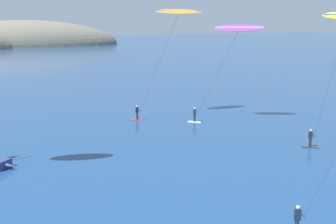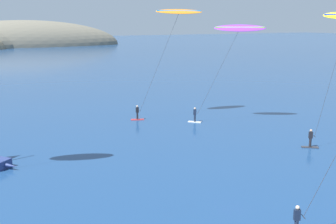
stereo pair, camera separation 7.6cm
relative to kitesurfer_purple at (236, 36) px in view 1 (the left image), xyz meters
name	(u,v)px [view 1 (the left image)]	position (x,y,z in m)	size (l,w,h in m)	color
kitesurfer_purple	(236,36)	(0.00, 0.00, 0.00)	(7.42, 4.97, 10.96)	silver
kitesurfer_orange	(176,19)	(-4.36, 5.52, 1.78)	(8.69, 2.43, 12.66)	red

